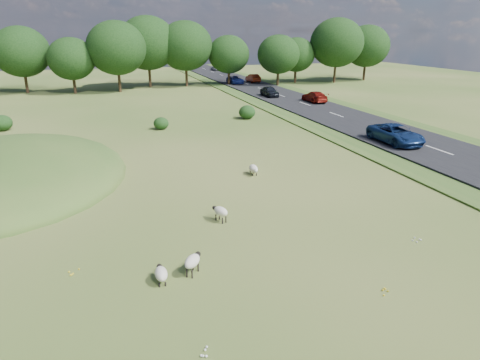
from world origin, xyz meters
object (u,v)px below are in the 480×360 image
sheep_3 (193,261)px  car_5 (216,67)px  sheep_2 (220,211)px  car_1 (315,97)px  car_3 (253,78)px  car_4 (396,134)px  sheep_0 (161,273)px  car_0 (270,91)px  sheep_1 (254,169)px  car_7 (235,80)px

sheep_3 → car_5: car_5 is taller
sheep_2 → sheep_3: bearing=127.8°
car_1 → car_3: (0.00, 24.31, 0.04)m
car_1 → car_4: (-3.80, -21.99, 0.07)m
sheep_0 → sheep_2: size_ratio=0.96×
sheep_2 → car_3: size_ratio=0.26×
sheep_2 → car_1: car_1 is taller
sheep_3 → car_3: car_3 is taller
car_0 → sheep_3: bearing=-115.5°
sheep_1 → sheep_2: bearing=-29.4°
sheep_2 → car_1: 38.90m
car_3 → car_7: bearing=17.4°
car_0 → car_1: 7.58m
car_1 → car_7: bearing=-80.7°
car_4 → car_1: bearing=80.2°
sheep_1 → sheep_2: sheep_2 is taller
sheep_2 → car_4: car_4 is taller
car_0 → car_5: bearing=85.1°
car_0 → sheep_0: bearing=-116.7°
sheep_1 → sheep_2: size_ratio=1.08×
sheep_3 → car_4: bearing=-16.4°
car_4 → car_5: bearing=87.0°
car_4 → sheep_1: bearing=-165.4°
sheep_0 → sheep_2: sheep_2 is taller
car_0 → car_3: 18.15m
car_3 → sheep_0: bearing=67.3°
sheep_3 → car_5: (24.34, 87.21, 0.32)m
sheep_2 → car_7: (18.15, 55.23, 0.36)m
car_1 → car_0: bearing=-59.9°
car_7 → car_0: bearing=-90.0°
car_0 → car_1: (3.80, -6.56, -0.02)m
car_1 → car_5: size_ratio=1.07×
car_1 → car_4: bearing=80.2°
car_5 → car_7: (-3.80, -27.49, 0.02)m
car_3 → car_4: car_4 is taller
sheep_2 → car_3: 60.54m
car_5 → car_7: car_7 is taller
sheep_0 → car_3: size_ratio=0.25×
sheep_3 → car_0: size_ratio=0.26×
sheep_0 → car_7: bearing=-19.5°
sheep_1 → car_3: car_3 is taller
sheep_2 → car_0: car_0 is taller
sheep_2 → car_7: 58.14m
sheep_1 → car_0: size_ratio=0.29×
car_0 → car_5: 44.21m
car_0 → car_3: size_ratio=0.95×
car_7 → sheep_2: bearing=-108.2°
sheep_1 → car_7: bearing=167.1°
car_1 → sheep_2: bearing=55.7°
sheep_1 → car_3: size_ratio=0.28×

